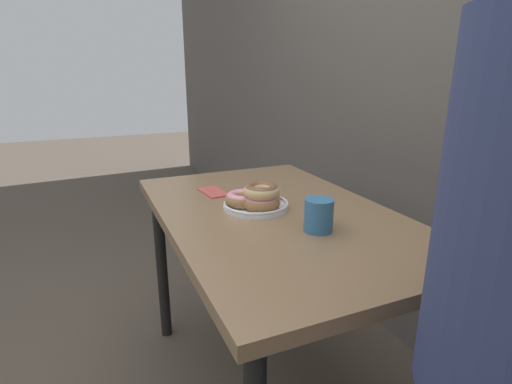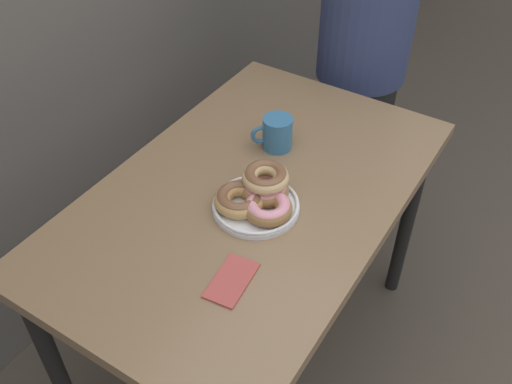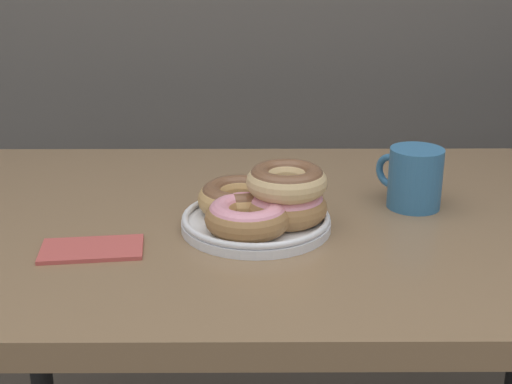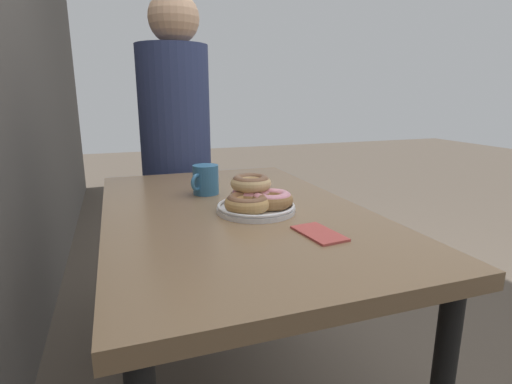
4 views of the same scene
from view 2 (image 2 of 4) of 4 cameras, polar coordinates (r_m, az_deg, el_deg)
name	(u,v)px [view 2 (image 2 of 4)]	position (r m, az deg, el deg)	size (l,w,h in m)	color
dining_table	(251,212)	(1.62, -0.49, -2.05)	(1.21, 0.75, 0.78)	#846647
donut_plate	(258,196)	(1.48, 0.22, -0.39)	(0.25, 0.24, 0.10)	white
coffee_mug	(277,133)	(1.68, 2.08, 5.94)	(0.10, 0.11, 0.10)	teal
person_figure	(366,41)	(2.18, 10.90, 14.60)	(0.38, 0.33, 1.55)	black
napkin	(232,280)	(1.34, -2.47, -8.82)	(0.15, 0.10, 0.01)	#BC4C47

